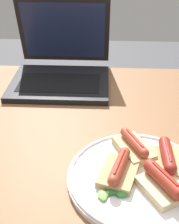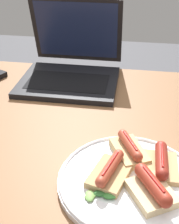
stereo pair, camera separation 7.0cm
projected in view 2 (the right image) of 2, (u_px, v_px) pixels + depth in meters
desk at (98, 161)px, 0.84m from camera, size 1.26×0.85×0.77m
laptop at (71, 67)px, 1.05m from camera, size 0.32×0.32×0.25m
plate at (129, 181)px, 0.64m from camera, size 0.30×0.30×0.02m
sausage_toast_left at (110, 172)px, 0.64m from camera, size 0.10×0.12×0.04m
sausage_toast_middle at (129, 149)px, 0.70m from camera, size 0.10×0.12×0.04m
sausage_toast_right at (152, 189)px, 0.59m from camera, size 0.11×0.11×0.05m
sausage_toast_extra at (161, 163)px, 0.66m from camera, size 0.07×0.12×0.04m
salad_pile at (100, 195)px, 0.60m from camera, size 0.07×0.04×0.01m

